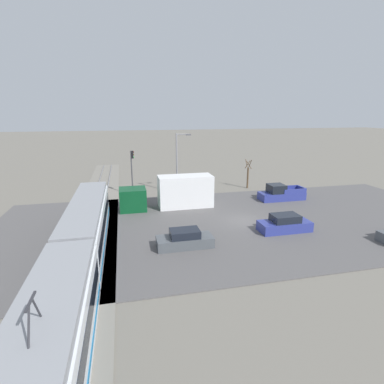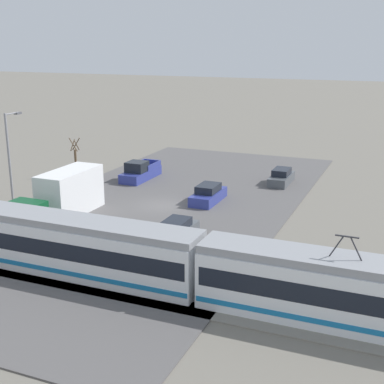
{
  "view_description": "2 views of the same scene",
  "coord_description": "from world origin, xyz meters",
  "px_view_note": "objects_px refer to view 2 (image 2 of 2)",
  "views": [
    {
      "loc": [
        -25.63,
        11.08,
        10.31
      ],
      "look_at": [
        0.26,
        5.11,
        3.24
      ],
      "focal_mm": 28.0,
      "sensor_mm": 36.0,
      "label": 1
    },
    {
      "loc": [
        -18.93,
        38.66,
        13.42
      ],
      "look_at": [
        -3.95,
        2.92,
        2.46
      ],
      "focal_mm": 50.0,
      "sensor_mm": 36.0,
      "label": 2
    }
  ],
  "objects_px": {
    "street_tree": "(76,159)",
    "sedan_car_0": "(281,177)",
    "light_rail_tram": "(201,268)",
    "sedan_car_1": "(208,195)",
    "pickup_truck": "(140,172)",
    "sedan_car_2": "(176,231)",
    "box_truck": "(60,198)",
    "street_lamp_near_crossing": "(10,152)"
  },
  "relations": [
    {
      "from": "street_tree",
      "to": "sedan_car_0",
      "type": "bearing_deg",
      "value": -165.09
    },
    {
      "from": "light_rail_tram",
      "to": "sedan_car_1",
      "type": "distance_m",
      "value": 17.83
    },
    {
      "from": "sedan_car_0",
      "to": "street_tree",
      "type": "relative_size",
      "value": 1.08
    },
    {
      "from": "pickup_truck",
      "to": "sedan_car_2",
      "type": "height_order",
      "value": "pickup_truck"
    },
    {
      "from": "sedan_car_2",
      "to": "sedan_car_0",
      "type": "bearing_deg",
      "value": -100.06
    },
    {
      "from": "pickup_truck",
      "to": "box_truck",
      "type": "bearing_deg",
      "value": 90.11
    },
    {
      "from": "light_rail_tram",
      "to": "sedan_car_0",
      "type": "distance_m",
      "value": 25.31
    },
    {
      "from": "light_rail_tram",
      "to": "street_lamp_near_crossing",
      "type": "distance_m",
      "value": 23.54
    },
    {
      "from": "pickup_truck",
      "to": "sedan_car_0",
      "type": "distance_m",
      "value": 13.98
    },
    {
      "from": "box_truck",
      "to": "sedan_car_0",
      "type": "height_order",
      "value": "box_truck"
    },
    {
      "from": "light_rail_tram",
      "to": "sedan_car_0",
      "type": "bearing_deg",
      "value": -86.16
    },
    {
      "from": "light_rail_tram",
      "to": "sedan_car_2",
      "type": "xyz_separation_m",
      "value": [
        4.85,
        -7.42,
        -1.08
      ]
    },
    {
      "from": "sedan_car_2",
      "to": "street_lamp_near_crossing",
      "type": "relative_size",
      "value": 0.57
    },
    {
      "from": "sedan_car_2",
      "to": "street_tree",
      "type": "xyz_separation_m",
      "value": [
        16.86,
        -12.48,
        1.19
      ]
    },
    {
      "from": "pickup_truck",
      "to": "sedan_car_1",
      "type": "height_order",
      "value": "pickup_truck"
    },
    {
      "from": "box_truck",
      "to": "sedan_car_0",
      "type": "relative_size",
      "value": 2.3
    },
    {
      "from": "pickup_truck",
      "to": "sedan_car_0",
      "type": "relative_size",
      "value": 1.24
    },
    {
      "from": "box_truck",
      "to": "pickup_truck",
      "type": "relative_size",
      "value": 1.85
    },
    {
      "from": "box_truck",
      "to": "sedan_car_0",
      "type": "xyz_separation_m",
      "value": [
        -13.42,
        -17.02,
        -1.01
      ]
    },
    {
      "from": "street_tree",
      "to": "street_lamp_near_crossing",
      "type": "xyz_separation_m",
      "value": [
        -0.57,
        9.94,
        2.65
      ]
    },
    {
      "from": "pickup_truck",
      "to": "street_tree",
      "type": "xyz_separation_m",
      "value": [
        6.57,
        1.51,
        1.05
      ]
    },
    {
      "from": "box_truck",
      "to": "sedan_car_2",
      "type": "xyz_separation_m",
      "value": [
        -10.26,
        0.79,
        -1.04
      ]
    },
    {
      "from": "pickup_truck",
      "to": "sedan_car_1",
      "type": "xyz_separation_m",
      "value": [
        -9.1,
        4.66,
        -0.1
      ]
    },
    {
      "from": "sedan_car_1",
      "to": "street_tree",
      "type": "relative_size",
      "value": 1.13
    },
    {
      "from": "sedan_car_1",
      "to": "street_lamp_near_crossing",
      "type": "relative_size",
      "value": 0.59
    },
    {
      "from": "sedan_car_0",
      "to": "street_lamp_near_crossing",
      "type": "bearing_deg",
      "value": 38.13
    },
    {
      "from": "box_truck",
      "to": "street_lamp_near_crossing",
      "type": "bearing_deg",
      "value": -16.22
    },
    {
      "from": "sedan_car_0",
      "to": "street_tree",
      "type": "distance_m",
      "value": 20.75
    },
    {
      "from": "light_rail_tram",
      "to": "street_lamp_near_crossing",
      "type": "height_order",
      "value": "street_lamp_near_crossing"
    },
    {
      "from": "light_rail_tram",
      "to": "street_tree",
      "type": "xyz_separation_m",
      "value": [
        21.71,
        -19.9,
        0.12
      ]
    },
    {
      "from": "sedan_car_0",
      "to": "street_tree",
      "type": "height_order",
      "value": "street_tree"
    },
    {
      "from": "sedan_car_2",
      "to": "sedan_car_1",
      "type": "bearing_deg",
      "value": -82.74
    },
    {
      "from": "street_tree",
      "to": "box_truck",
      "type": "bearing_deg",
      "value": 119.43
    },
    {
      "from": "light_rail_tram",
      "to": "box_truck",
      "type": "bearing_deg",
      "value": -28.51
    },
    {
      "from": "sedan_car_2",
      "to": "box_truck",
      "type": "bearing_deg",
      "value": -4.39
    },
    {
      "from": "light_rail_tram",
      "to": "street_tree",
      "type": "height_order",
      "value": "light_rail_tram"
    },
    {
      "from": "pickup_truck",
      "to": "street_tree",
      "type": "distance_m",
      "value": 6.82
    },
    {
      "from": "pickup_truck",
      "to": "sedan_car_0",
      "type": "bearing_deg",
      "value": -164.13
    },
    {
      "from": "box_truck",
      "to": "pickup_truck",
      "type": "height_order",
      "value": "box_truck"
    },
    {
      "from": "pickup_truck",
      "to": "street_tree",
      "type": "relative_size",
      "value": 1.34
    },
    {
      "from": "pickup_truck",
      "to": "sedan_car_2",
      "type": "xyz_separation_m",
      "value": [
        -10.29,
        13.98,
        -0.14
      ]
    },
    {
      "from": "light_rail_tram",
      "to": "street_tree",
      "type": "relative_size",
      "value": 7.13
    }
  ]
}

